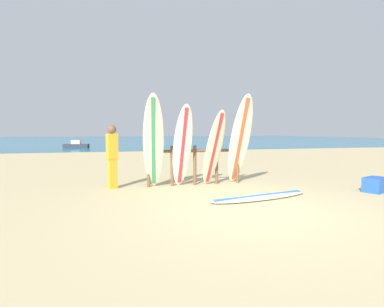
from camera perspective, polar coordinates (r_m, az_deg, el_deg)
name	(u,v)px	position (r m, az deg, el deg)	size (l,w,h in m)	color
ground_plane	(253,211)	(5.79, 11.41, -10.66)	(120.00, 120.00, 0.00)	#CCB784
ocean_water	(123,139)	(63.07, -12.89, 2.66)	(120.00, 80.00, 0.01)	#196B93
surfboard_rack	(195,161)	(8.33, 0.54, -1.47)	(2.66, 0.09, 1.10)	brown
surfboard_leaning_far_left	(153,142)	(7.71, -7.32, 2.11)	(0.65, 1.00, 2.41)	beige
surfboard_leaning_left	(183,146)	(7.90, -1.81, 1.37)	(0.57, 0.80, 2.18)	white
surfboard_leaning_center_left	(214,149)	(8.04, 4.16, 0.92)	(0.64, 0.98, 2.04)	beige
surfboard_leaning_center	(240,140)	(8.42, 9.05, 2.45)	(0.59, 1.12, 2.46)	silver
surfboard_lying_on_sand	(260,197)	(6.89, 12.72, -7.98)	(2.61, 1.07, 0.08)	silver
beachgoer_standing	(112,154)	(8.01, -14.87, -0.05)	(0.31, 0.26, 1.65)	gold
small_boat_offshore	(76,145)	(29.84, -21.07, 1.50)	(2.30, 1.15, 0.71)	#333842
cooler_box	(375,185)	(8.65, 31.40, -5.06)	(0.60, 0.40, 0.36)	blue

